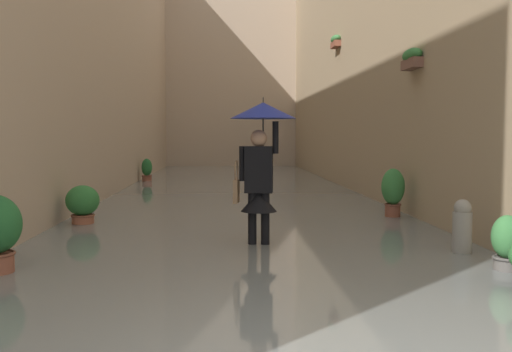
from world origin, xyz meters
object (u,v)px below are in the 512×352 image
(person_wading, at_px, (261,149))
(potted_plant_near_right, at_px, (147,171))
(mooring_bollard, at_px, (462,231))
(potted_plant_far_right, at_px, (83,205))
(potted_plant_near_left, at_px, (393,192))
(potted_plant_far_left, at_px, (507,246))

(person_wading, height_order, potted_plant_near_right, person_wading)
(mooring_bollard, bearing_deg, potted_plant_far_right, -26.81)
(person_wading, distance_m, mooring_bollard, 2.85)
(potted_plant_near_left, relative_size, potted_plant_near_right, 1.18)
(potted_plant_far_right, height_order, potted_plant_near_left, potted_plant_near_left)
(potted_plant_far_left, xyz_separation_m, potted_plant_near_right, (5.73, -12.93, 0.04))
(potted_plant_far_right, relative_size, potted_plant_far_left, 1.05)
(potted_plant_near_right, xyz_separation_m, mooring_bollard, (-5.61, 11.97, -0.04))
(potted_plant_near_right, relative_size, mooring_bollard, 1.06)
(potted_plant_far_left, height_order, potted_plant_near_left, potted_plant_near_left)
(potted_plant_far_left, bearing_deg, mooring_bollard, -83.32)
(potted_plant_far_left, relative_size, potted_plant_near_left, 0.73)
(mooring_bollard, bearing_deg, potted_plant_far_left, 96.68)
(potted_plant_far_right, relative_size, potted_plant_near_left, 0.77)
(person_wading, xyz_separation_m, mooring_bollard, (-2.55, 0.72, -1.04))
(potted_plant_near_right, bearing_deg, potted_plant_near_left, 123.31)
(potted_plant_near_left, bearing_deg, mooring_bollard, 88.75)
(potted_plant_near_right, distance_m, mooring_bollard, 13.22)
(potted_plant_far_right, relative_size, mooring_bollard, 0.96)
(potted_plant_near_right, height_order, mooring_bollard, potted_plant_near_right)
(potted_plant_far_left, bearing_deg, person_wading, -32.33)
(potted_plant_near_left, bearing_deg, potted_plant_far_left, 90.55)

